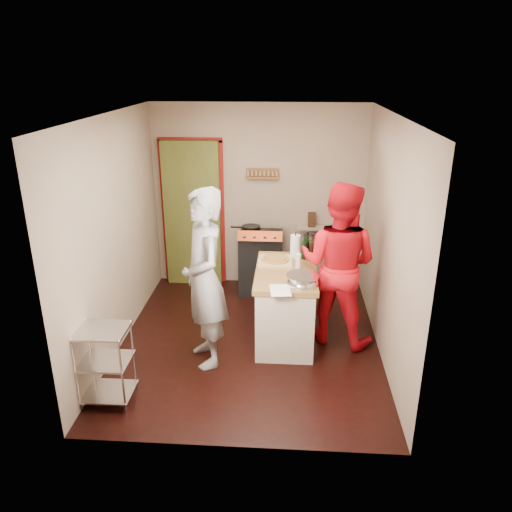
# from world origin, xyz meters

# --- Properties ---
(floor) EXTENTS (3.50, 3.50, 0.00)m
(floor) POSITION_xyz_m (0.00, 0.00, 0.00)
(floor) COLOR black
(floor) RESTS_ON ground
(back_wall) EXTENTS (3.00, 0.44, 2.60)m
(back_wall) POSITION_xyz_m (-0.64, 1.78, 1.13)
(back_wall) COLOR tan
(back_wall) RESTS_ON ground
(left_wall) EXTENTS (0.04, 3.50, 2.60)m
(left_wall) POSITION_xyz_m (-1.50, 0.00, 1.30)
(left_wall) COLOR tan
(left_wall) RESTS_ON ground
(right_wall) EXTENTS (0.04, 3.50, 2.60)m
(right_wall) POSITION_xyz_m (1.50, 0.00, 1.30)
(right_wall) COLOR tan
(right_wall) RESTS_ON ground
(ceiling) EXTENTS (3.00, 3.50, 0.02)m
(ceiling) POSITION_xyz_m (0.00, 0.00, 2.61)
(ceiling) COLOR white
(ceiling) RESTS_ON back_wall
(stove) EXTENTS (0.60, 0.63, 1.00)m
(stove) POSITION_xyz_m (0.05, 1.42, 0.45)
(stove) COLOR black
(stove) RESTS_ON ground
(wire_shelving) EXTENTS (0.48, 0.40, 0.80)m
(wire_shelving) POSITION_xyz_m (-1.28, -1.20, 0.44)
(wire_shelving) COLOR silver
(wire_shelving) RESTS_ON ground
(island) EXTENTS (0.70, 1.29, 1.20)m
(island) POSITION_xyz_m (0.42, 0.10, 0.47)
(island) COLOR beige
(island) RESTS_ON ground
(person_stripe) EXTENTS (0.72, 0.84, 1.95)m
(person_stripe) POSITION_xyz_m (-0.44, -0.41, 0.97)
(person_stripe) COLOR #ACACB1
(person_stripe) RESTS_ON ground
(person_red) EXTENTS (1.13, 1.02, 1.90)m
(person_red) POSITION_xyz_m (1.00, 0.16, 0.95)
(person_red) COLOR red
(person_red) RESTS_ON ground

